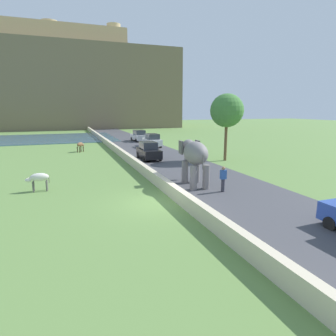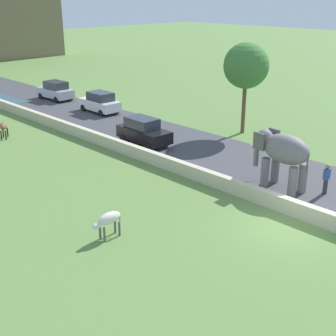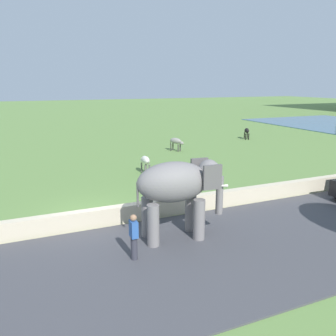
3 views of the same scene
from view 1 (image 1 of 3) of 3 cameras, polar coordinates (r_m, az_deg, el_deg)
name	(u,v)px [view 1 (image 1 of 3)]	position (r m, az deg, el deg)	size (l,w,h in m)	color
ground_plane	(157,203)	(15.83, -2.28, -6.94)	(220.00, 220.00, 0.00)	#608442
road_surface	(146,150)	(35.95, -4.40, 3.59)	(7.00, 120.00, 0.06)	#424247
barrier_wall	(118,151)	(33.14, -9.82, 3.39)	(0.40, 110.00, 0.77)	beige
lake	(2,140)	(54.66, -29.96, 4.84)	(36.00, 18.00, 0.08)	#426B84
hill_distant	(54,89)	(86.93, -21.59, 14.32)	(64.00, 28.00, 20.60)	#75664C
fort_on_hill	(51,37)	(88.74, -22.08, 22.97)	(39.49, 8.00, 7.64)	tan
elephant	(194,156)	(18.94, 5.22, 2.46)	(1.65, 3.53, 2.99)	slate
person_beside_elephant	(223,179)	(17.84, 10.86, -2.09)	(0.36, 0.22, 1.63)	#33333D
car_silver	(139,136)	(45.49, -5.78, 6.36)	(1.93, 4.07, 1.80)	#B7B7BC
car_black	(149,151)	(29.05, -3.86, 3.41)	(1.88, 4.04, 1.80)	black
car_white	(152,140)	(38.68, -3.17, 5.47)	(1.83, 4.02, 1.80)	white
cow_white	(39,178)	(19.53, -24.25, -1.84)	(1.39, 0.47, 1.15)	silver
cow_brown	(80,145)	(35.85, -16.96, 4.40)	(1.07, 1.33, 1.15)	brown
tree_near	(227,111)	(28.76, 11.58, 11.04)	(3.21, 3.21, 6.49)	brown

